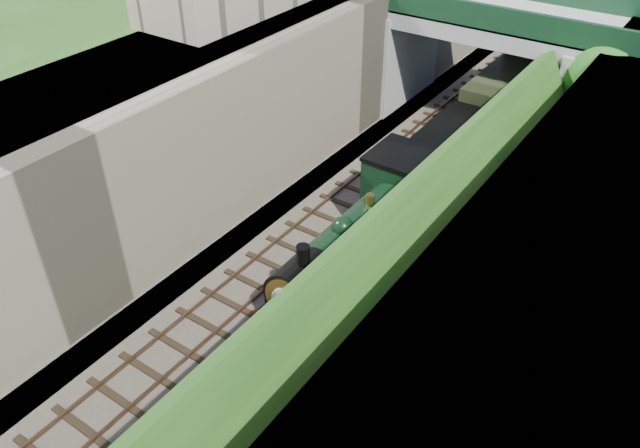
% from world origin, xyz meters
% --- Properties ---
extents(ground, '(160.00, 160.00, 0.00)m').
position_xyz_m(ground, '(0.00, 0.00, 0.00)').
color(ground, '#1E4714').
rests_on(ground, ground).
extents(trackbed, '(10.00, 90.00, 0.20)m').
position_xyz_m(trackbed, '(0.00, 20.00, 0.10)').
color(trackbed, '#473F38').
rests_on(trackbed, ground).
extents(retaining_wall, '(1.00, 90.00, 7.00)m').
position_xyz_m(retaining_wall, '(-5.50, 20.00, 3.50)').
color(retaining_wall, '#756B56').
rests_on(retaining_wall, ground).
extents(street_plateau_left, '(6.00, 90.00, 7.00)m').
position_xyz_m(street_plateau_left, '(-9.00, 20.00, 3.50)').
color(street_plateau_left, '#262628').
rests_on(street_plateau_left, ground).
extents(embankment_slope, '(4.75, 90.00, 6.36)m').
position_xyz_m(embankment_slope, '(4.95, 19.36, 2.68)').
color(embankment_slope, '#1E4714').
rests_on(embankment_slope, ground).
extents(track_left, '(2.50, 90.00, 0.20)m').
position_xyz_m(track_left, '(-2.00, 20.00, 0.25)').
color(track_left, black).
rests_on(track_left, trackbed).
extents(track_right, '(2.50, 90.00, 0.20)m').
position_xyz_m(track_right, '(1.20, 20.00, 0.25)').
color(track_right, black).
rests_on(track_right, trackbed).
extents(road_bridge, '(16.00, 6.40, 7.25)m').
position_xyz_m(road_bridge, '(0.94, 24.00, 4.08)').
color(road_bridge, gray).
rests_on(road_bridge, ground).
extents(tree, '(3.60, 3.80, 6.60)m').
position_xyz_m(tree, '(5.91, 21.85, 4.65)').
color(tree, black).
rests_on(tree, ground).
extents(locomotive, '(3.10, 10.22, 3.83)m').
position_xyz_m(locomotive, '(1.20, 8.90, 1.89)').
color(locomotive, black).
rests_on(locomotive, trackbed).
extents(tender, '(2.70, 6.00, 3.05)m').
position_xyz_m(tender, '(1.20, 16.26, 1.62)').
color(tender, black).
rests_on(tender, trackbed).
extents(coach_front, '(2.90, 18.00, 3.70)m').
position_xyz_m(coach_front, '(1.20, 28.86, 2.05)').
color(coach_front, black).
rests_on(coach_front, trackbed).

